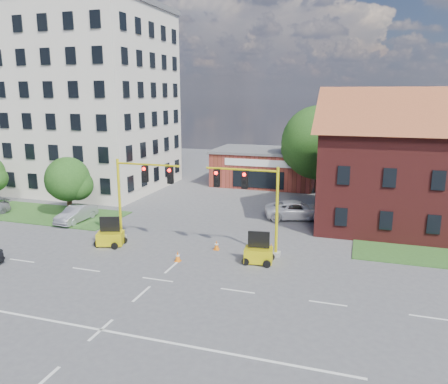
% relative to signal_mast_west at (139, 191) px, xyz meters
% --- Properties ---
extents(ground, '(120.00, 120.00, 0.00)m').
position_rel_signal_mast_west_xyz_m(ground, '(4.36, -6.00, -3.92)').
color(ground, '#49494B').
rests_on(ground, ground).
extents(grass_verge_nw, '(22.00, 6.00, 0.08)m').
position_rel_signal_mast_west_xyz_m(grass_verge_nw, '(-15.64, 4.00, -3.88)').
color(grass_verge_nw, '#284B1C').
rests_on(grass_verge_nw, ground).
extents(lane_markings, '(60.00, 36.00, 0.01)m').
position_rel_signal_mast_west_xyz_m(lane_markings, '(4.36, -9.00, -3.91)').
color(lane_markings, silver).
rests_on(lane_markings, ground).
extents(office_block, '(18.40, 15.40, 20.60)m').
position_rel_signal_mast_west_xyz_m(office_block, '(-15.64, 15.91, 6.39)').
color(office_block, beige).
rests_on(office_block, ground).
extents(brick_shop, '(12.40, 8.40, 4.30)m').
position_rel_signal_mast_west_xyz_m(brick_shop, '(4.36, 23.99, -1.76)').
color(brick_shop, maroon).
rests_on(brick_shop, ground).
extents(tree_large, '(8.58, 8.17, 9.71)m').
position_rel_signal_mast_west_xyz_m(tree_large, '(11.27, 21.08, 1.47)').
color(tree_large, '#342213').
rests_on(tree_large, ground).
extents(tree_nw_front, '(4.22, 4.02, 5.37)m').
position_rel_signal_mast_west_xyz_m(tree_nw_front, '(-9.44, 4.58, -0.70)').
color(tree_nw_front, '#342213').
rests_on(tree_nw_front, ground).
extents(signal_mast_west, '(5.30, 0.60, 6.20)m').
position_rel_signal_mast_west_xyz_m(signal_mast_west, '(0.00, 0.00, 0.00)').
color(signal_mast_west, gray).
rests_on(signal_mast_west, ground).
extents(signal_mast_east, '(5.30, 0.60, 6.20)m').
position_rel_signal_mast_west_xyz_m(signal_mast_east, '(8.71, 0.00, 0.00)').
color(signal_mast_east, gray).
rests_on(signal_mast_east, ground).
extents(trailer_west, '(2.13, 1.74, 2.09)m').
position_rel_signal_mast_west_xyz_m(trailer_west, '(-1.61, -1.55, -3.27)').
color(trailer_west, yellow).
rests_on(trailer_west, ground).
extents(trailer_east, '(1.96, 1.44, 2.07)m').
position_rel_signal_mast_west_xyz_m(trailer_east, '(9.51, -1.56, -3.27)').
color(trailer_east, yellow).
rests_on(trailer_east, ground).
extents(cone_a, '(0.40, 0.40, 0.70)m').
position_rel_signal_mast_west_xyz_m(cone_a, '(4.33, -2.91, -3.58)').
color(cone_a, orange).
rests_on(cone_a, ground).
extents(cone_b, '(0.40, 0.40, 0.70)m').
position_rel_signal_mast_west_xyz_m(cone_b, '(6.08, -0.03, -3.58)').
color(cone_b, orange).
rests_on(cone_b, ground).
extents(cone_c, '(0.40, 0.40, 0.70)m').
position_rel_signal_mast_west_xyz_m(cone_c, '(9.92, 0.58, -3.58)').
color(cone_c, orange).
rests_on(cone_c, ground).
extents(cone_d, '(0.40, 0.40, 0.70)m').
position_rel_signal_mast_west_xyz_m(cone_d, '(9.00, 2.64, -3.58)').
color(cone_d, orange).
rests_on(cone_d, ground).
extents(pickup_white, '(6.24, 4.19, 1.59)m').
position_rel_signal_mast_west_xyz_m(pickup_white, '(10.37, 9.71, -3.12)').
color(pickup_white, white).
rests_on(pickup_white, ground).
extents(sedan_silver_front, '(1.64, 4.36, 1.42)m').
position_rel_signal_mast_west_xyz_m(sedan_silver_front, '(-7.76, 2.86, -3.21)').
color(sedan_silver_front, '#97999E').
rests_on(sedan_silver_front, ground).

